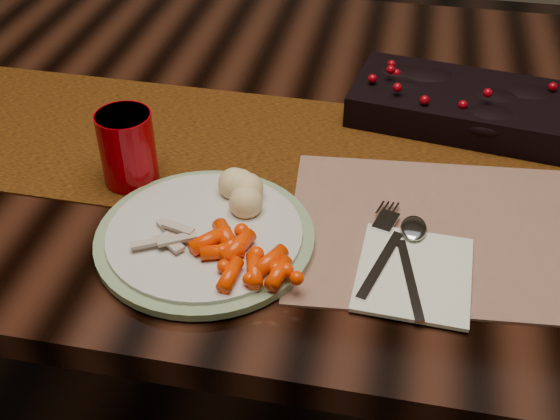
% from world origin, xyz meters
% --- Properties ---
extents(floor, '(5.00, 5.00, 0.00)m').
position_xyz_m(floor, '(0.00, 0.00, 0.00)').
color(floor, black).
rests_on(floor, ground).
extents(dining_table, '(1.80, 1.00, 0.75)m').
position_xyz_m(dining_table, '(0.00, 0.00, 0.38)').
color(dining_table, black).
rests_on(dining_table, floor).
extents(table_runner, '(1.62, 0.36, 0.00)m').
position_xyz_m(table_runner, '(-0.05, -0.11, 0.75)').
color(table_runner, '#4B2B09').
rests_on(table_runner, dining_table).
extents(centerpiece, '(0.35, 0.21, 0.07)m').
position_xyz_m(centerpiece, '(0.25, 0.05, 0.79)').
color(centerpiece, black).
rests_on(centerpiece, table_runner).
extents(placemat_main, '(0.43, 0.33, 0.00)m').
position_xyz_m(placemat_main, '(0.24, -0.23, 0.75)').
color(placemat_main, '#937250').
rests_on(placemat_main, dining_table).
extents(dinner_plate, '(0.33, 0.33, 0.02)m').
position_xyz_m(dinner_plate, '(-0.06, -0.31, 0.76)').
color(dinner_plate, beige).
rests_on(dinner_plate, placemat_main).
extents(baby_carrots, '(0.14, 0.12, 0.02)m').
position_xyz_m(baby_carrots, '(0.00, -0.35, 0.78)').
color(baby_carrots, '#FF3300').
rests_on(baby_carrots, dinner_plate).
extents(mashed_potatoes, '(0.08, 0.08, 0.04)m').
position_xyz_m(mashed_potatoes, '(-0.02, -0.25, 0.79)').
color(mashed_potatoes, tan).
rests_on(mashed_potatoes, dinner_plate).
extents(turkey_shreds, '(0.09, 0.08, 0.02)m').
position_xyz_m(turkey_shreds, '(-0.10, -0.34, 0.78)').
color(turkey_shreds, tan).
rests_on(turkey_shreds, dinner_plate).
extents(napkin, '(0.14, 0.16, 0.01)m').
position_xyz_m(napkin, '(0.20, -0.32, 0.76)').
color(napkin, beige).
rests_on(napkin, placemat_main).
extents(fork, '(0.07, 0.16, 0.00)m').
position_xyz_m(fork, '(0.16, -0.30, 0.76)').
color(fork, silver).
rests_on(fork, napkin).
extents(spoon, '(0.07, 0.17, 0.00)m').
position_xyz_m(spoon, '(0.19, -0.31, 0.76)').
color(spoon, silver).
rests_on(spoon, napkin).
extents(red_cup, '(0.09, 0.09, 0.10)m').
position_xyz_m(red_cup, '(-0.19, -0.21, 0.81)').
color(red_cup, '#8E0006').
rests_on(red_cup, placemat_main).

